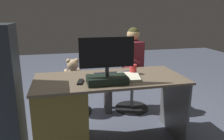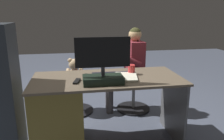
{
  "view_description": "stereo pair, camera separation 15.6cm",
  "coord_description": "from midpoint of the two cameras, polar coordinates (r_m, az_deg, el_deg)",
  "views": [
    {
      "loc": [
        0.47,
        2.56,
        1.41
      ],
      "look_at": [
        -0.12,
        -0.02,
        0.7
      ],
      "focal_mm": 35.67,
      "sensor_mm": 36.0,
      "label": 1
    },
    {
      "loc": [
        0.32,
        2.59,
        1.41
      ],
      "look_at": [
        -0.12,
        -0.02,
        0.7
      ],
      "focal_mm": 35.67,
      "sensor_mm": 36.0,
      "label": 2
    }
  ],
  "objects": [
    {
      "name": "monitor",
      "position": [
        2.07,
        -0.18,
        0.35
      ],
      "size": [
        0.51,
        0.21,
        0.44
      ],
      "color": "black",
      "rests_on": "desk"
    },
    {
      "name": "tv_remote",
      "position": [
        2.16,
        -6.97,
        -2.89
      ],
      "size": [
        0.08,
        0.16,
        0.02
      ],
      "primitive_type": "cube",
      "rotation": [
        0.0,
        0.0,
        -0.25
      ],
      "color": "black",
      "rests_on": "desk"
    },
    {
      "name": "teddy_bear",
      "position": [
        3.09,
        -8.16,
        -0.24
      ],
      "size": [
        0.23,
        0.23,
        0.34
      ],
      "color": "tan",
      "rests_on": "office_chair_teddy"
    },
    {
      "name": "cup",
      "position": [
        2.41,
        6.86,
        0.1
      ],
      "size": [
        0.08,
        0.08,
        0.1
      ],
      "primitive_type": "cylinder",
      "color": "red",
      "rests_on": "desk"
    },
    {
      "name": "desk",
      "position": [
        2.38,
        -9.21,
        -10.41
      ],
      "size": [
        1.53,
        0.7,
        0.74
      ],
      "color": "brown",
      "rests_on": "ground_plane"
    },
    {
      "name": "keyboard",
      "position": [
        2.37,
        1.93,
        -1.09
      ],
      "size": [
        0.42,
        0.14,
        0.02
      ],
      "primitive_type": "cube",
      "color": "black",
      "rests_on": "desk"
    },
    {
      "name": "person",
      "position": [
        3.1,
        5.74,
        1.57
      ],
      "size": [
        0.52,
        0.5,
        1.19
      ],
      "color": "maroon",
      "rests_on": "ground_plane"
    },
    {
      "name": "computer_mouse",
      "position": [
        2.31,
        -4.73,
        -1.39
      ],
      "size": [
        0.06,
        0.1,
        0.04
      ],
      "primitive_type": "ellipsoid",
      "color": "#2B2B23",
      "rests_on": "desk"
    },
    {
      "name": "ground_plane",
      "position": [
        2.96,
        -0.8,
        -13.35
      ],
      "size": [
        10.0,
        10.0,
        0.0
      ],
      "primitive_type": "plane",
      "color": "#515869"
    },
    {
      "name": "visitor_chair",
      "position": [
        3.25,
        6.92,
        -6.04
      ],
      "size": [
        0.48,
        0.48,
        0.45
      ],
      "color": "black",
      "rests_on": "ground_plane"
    },
    {
      "name": "office_chair_teddy",
      "position": [
        3.19,
        -7.91,
        -6.48
      ],
      "size": [
        0.49,
        0.49,
        0.45
      ],
      "color": "black",
      "rests_on": "ground_plane"
    },
    {
      "name": "notebook_binder",
      "position": [
        2.27,
        5.57,
        -1.81
      ],
      "size": [
        0.27,
        0.34,
        0.02
      ],
      "primitive_type": "cube",
      "rotation": [
        0.0,
        0.0,
        -0.19
      ],
      "color": "beige",
      "rests_on": "desk"
    }
  ]
}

